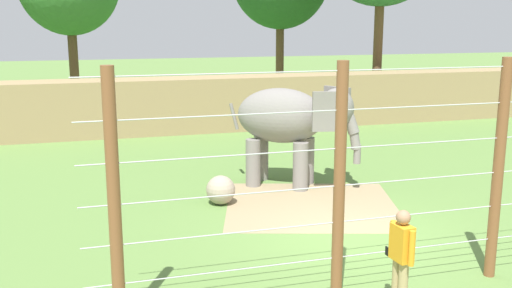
# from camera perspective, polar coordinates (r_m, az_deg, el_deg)

# --- Properties ---
(ground_plane) EXTENTS (120.00, 120.00, 0.00)m
(ground_plane) POSITION_cam_1_polar(r_m,az_deg,el_deg) (12.51, 9.50, -8.95)
(ground_plane) COLOR #5B7F3D
(dirt_patch) EXTENTS (5.05, 4.89, 0.01)m
(dirt_patch) POSITION_cam_1_polar(r_m,az_deg,el_deg) (14.42, 5.42, -5.98)
(dirt_patch) COLOR #937F5B
(dirt_patch) RESTS_ON ground
(embankment_wall) EXTENTS (36.00, 1.80, 2.18)m
(embankment_wall) POSITION_cam_1_polar(r_m,az_deg,el_deg) (24.15, -3.81, 3.99)
(embankment_wall) COLOR #997F56
(embankment_wall) RESTS_ON ground
(elephant) EXTENTS (3.26, 2.76, 2.72)m
(elephant) POSITION_cam_1_polar(r_m,az_deg,el_deg) (15.69, 3.41, 2.30)
(elephant) COLOR gray
(elephant) RESTS_ON ground
(enrichment_ball) EXTENTS (0.72, 0.72, 0.72)m
(enrichment_ball) POSITION_cam_1_polar(r_m,az_deg,el_deg) (14.38, -3.47, -4.50)
(enrichment_ball) COLOR gray
(enrichment_ball) RESTS_ON ground
(cable_fence) EXTENTS (10.82, 0.19, 3.85)m
(cable_fence) POSITION_cam_1_polar(r_m,az_deg,el_deg) (9.94, 15.90, -3.04)
(cable_fence) COLOR brown
(cable_fence) RESTS_ON ground
(zookeeper) EXTENTS (0.25, 0.58, 1.67)m
(zookeeper) POSITION_cam_1_polar(r_m,az_deg,el_deg) (9.25, 13.99, -10.69)
(zookeeper) COLOR tan
(zookeeper) RESTS_ON ground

